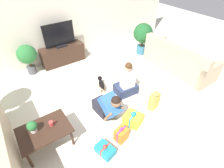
{
  "coord_description": "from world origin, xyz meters",
  "views": [
    {
      "loc": [
        -1.67,
        -2.53,
        2.93
      ],
      "look_at": [
        0.12,
        0.05,
        0.45
      ],
      "focal_mm": 28.0,
      "sensor_mm": 36.0,
      "label": 1
    }
  ],
  "objects": [
    {
      "name": "tabletop_plant",
      "position": [
        -1.71,
        -0.25,
        0.56
      ],
      "size": [
        0.17,
        0.17,
        0.22
      ],
      "color": "beige",
      "rests_on": "coffee_table"
    },
    {
      "name": "gift_box_c",
      "position": [
        -0.39,
        -0.99,
        0.14
      ],
      "size": [
        0.27,
        0.24,
        0.34
      ],
      "rotation": [
        0.0,
        0.0,
        0.23
      ],
      "color": "orange",
      "rests_on": "ground_plane"
    },
    {
      "name": "gift_box_b",
      "position": [
        0.06,
        -0.81,
        0.12
      ],
      "size": [
        0.42,
        0.44,
        0.31
      ],
      "rotation": [
        0.0,
        0.0,
        0.37
      ],
      "color": "yellow",
      "rests_on": "ground_plane"
    },
    {
      "name": "mug",
      "position": [
        -1.42,
        -0.3,
        0.49
      ],
      "size": [
        0.12,
        0.08,
        0.09
      ],
      "color": "#B23D38",
      "rests_on": "coffee_table"
    },
    {
      "name": "coffee_table",
      "position": [
        -1.56,
        -0.31,
        0.39
      ],
      "size": [
        0.87,
        0.63,
        0.44
      ],
      "color": "#382319",
      "rests_on": "ground_plane"
    },
    {
      "name": "wall_back",
      "position": [
        0.0,
        2.63,
        1.3
      ],
      "size": [
        8.4,
        0.06,
        2.6
      ],
      "color": "beige",
      "rests_on": "ground_plane"
    },
    {
      "name": "gift_box_a",
      "position": [
        -0.79,
        -1.05,
        0.08
      ],
      "size": [
        0.3,
        0.38,
        0.22
      ],
      "rotation": [
        0.0,
        0.0,
        0.23
      ],
      "color": "teal",
      "rests_on": "ground_plane"
    },
    {
      "name": "tv",
      "position": [
        -0.16,
        2.34,
        0.87
      ],
      "size": [
        0.91,
        0.2,
        0.71
      ],
      "color": "black",
      "rests_on": "tv_console"
    },
    {
      "name": "potted_plant_back_left",
      "position": [
        -1.16,
        2.29,
        0.57
      ],
      "size": [
        0.52,
        0.52,
        0.87
      ],
      "color": "#4C4C51",
      "rests_on": "ground_plane"
    },
    {
      "name": "potted_plant_corner_right",
      "position": [
        2.29,
        1.39,
        0.65
      ],
      "size": [
        0.63,
        0.63,
        1.03
      ],
      "color": "#336B84",
      "rests_on": "ground_plane"
    },
    {
      "name": "gift_bag_a",
      "position": [
        0.72,
        -0.73,
        0.2
      ],
      "size": [
        0.29,
        0.2,
        0.42
      ],
      "rotation": [
        0.0,
        0.0,
        0.2
      ],
      "color": "#E5B74C",
      "rests_on": "ground_plane"
    },
    {
      "name": "person_sitting",
      "position": [
        0.54,
        0.02,
        0.33
      ],
      "size": [
        0.56,
        0.51,
        0.91
      ],
      "rotation": [
        0.0,
        0.0,
        3.05
      ],
      "color": "#283351",
      "rests_on": "ground_plane"
    },
    {
      "name": "sofa_right",
      "position": [
        2.44,
        0.0,
        0.31
      ],
      "size": [
        0.82,
        2.07,
        0.86
      ],
      "rotation": [
        0.0,
        0.0,
        1.57
      ],
      "color": "tan",
      "rests_on": "ground_plane"
    },
    {
      "name": "dog",
      "position": [
        0.12,
        0.53,
        0.18
      ],
      "size": [
        0.26,
        0.5,
        0.27
      ],
      "rotation": [
        0.0,
        0.0,
        2.79
      ],
      "color": "black",
      "rests_on": "ground_plane"
    },
    {
      "name": "ground_plane",
      "position": [
        0.0,
        0.0,
        0.0
      ],
      "size": [
        16.0,
        16.0,
        0.0
      ],
      "primitive_type": "plane",
      "color": "beige"
    },
    {
      "name": "tv_console",
      "position": [
        -0.16,
        2.34,
        0.27
      ],
      "size": [
        1.3,
        0.44,
        0.55
      ],
      "color": "#382319",
      "rests_on": "ground_plane"
    },
    {
      "name": "person_kneeling",
      "position": [
        -0.28,
        -0.38,
        0.34
      ],
      "size": [
        0.36,
        0.78,
        0.77
      ],
      "rotation": [
        0.0,
        0.0,
        0.05
      ],
      "color": "#23232D",
      "rests_on": "ground_plane"
    }
  ]
}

